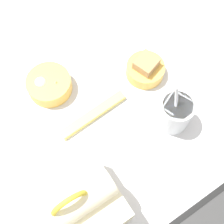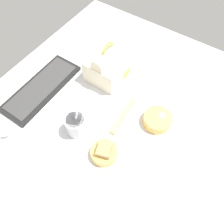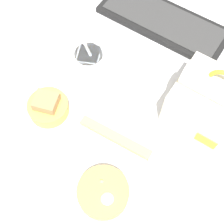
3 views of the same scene
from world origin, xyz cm
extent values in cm
cube|color=silver|center=(0.00, 0.00, 1.00)|extent=(140.00, 110.00, 2.00)
cube|color=black|center=(0.03, 34.11, 2.90)|extent=(38.73, 14.75, 1.80)
cube|color=#333333|center=(0.03, 34.11, 3.95)|extent=(35.63, 12.10, 0.30)
cube|color=#EFE5C1|center=(23.96, 13.56, 7.50)|extent=(18.54, 15.87, 11.01)
cylinder|color=#EFE5C1|center=(23.96, 13.56, 14.67)|extent=(17.61, 6.05, 6.05)
cube|color=yellow|center=(27.20, 5.52, 5.03)|extent=(5.19, 0.30, 3.30)
torus|color=yellow|center=(23.96, 13.56, 17.40)|extent=(7.49, 1.00, 7.49)
cylinder|color=silver|center=(-7.54, 7.37, 6.65)|extent=(8.18, 8.18, 9.29)
cylinder|color=#C6892D|center=(-7.54, 7.37, 10.99)|extent=(7.20, 7.20, 0.60)
cylinder|color=silver|center=(-6.93, 6.96, 12.30)|extent=(0.70, 3.26, 10.54)
cylinder|color=#EAB24C|center=(-10.03, -7.67, 3.80)|extent=(10.24, 10.24, 3.61)
cube|color=#A87F51|center=(-10.03, -7.67, 5.79)|extent=(6.94, 6.61, 5.05)
cylinder|color=#EAB24C|center=(13.65, -17.74, 4.10)|extent=(11.59, 11.59, 4.20)
ellipsoid|color=white|center=(15.39, -18.61, 5.32)|extent=(3.15, 3.15, 3.71)
cone|color=#F4DB84|center=(12.20, -16.11, 5.25)|extent=(5.24, 5.24, 3.57)
sphere|color=black|center=(14.03, -21.25, 4.16)|extent=(1.39, 1.39, 1.39)
sphere|color=black|center=(14.51, -20.58, 4.16)|extent=(1.39, 1.39, 1.39)
ellipsoid|color=silver|center=(-25.14, 32.23, 3.59)|extent=(5.25, 7.75, 3.17)
cube|color=#EFD666|center=(8.40, -4.71, 2.80)|extent=(19.32, 3.60, 1.60)
camera|label=1|loc=(21.80, 24.21, 75.64)|focal=50.00mm
camera|label=2|loc=(-32.96, -26.48, 82.25)|focal=35.00mm
camera|label=3|loc=(23.26, -28.70, 74.18)|focal=50.00mm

